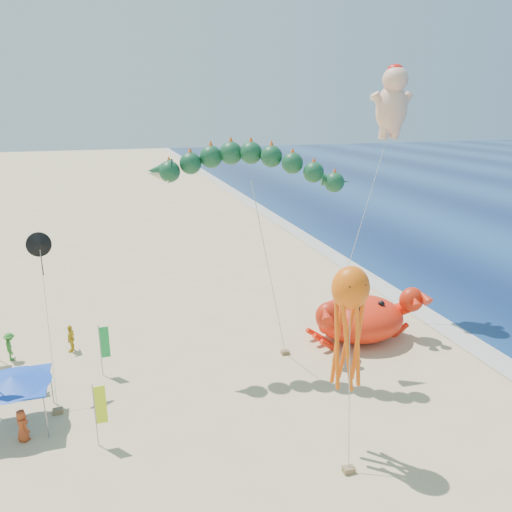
{
  "coord_description": "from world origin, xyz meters",
  "views": [
    {
      "loc": [
        -10.28,
        -25.12,
        15.13
      ],
      "look_at": [
        -2.0,
        2.0,
        6.5
      ],
      "focal_mm": 35.0,
      "sensor_mm": 36.0,
      "label": 1
    }
  ],
  "objects": [
    {
      "name": "ground",
      "position": [
        0.0,
        0.0,
        0.0
      ],
      "size": [
        320.0,
        320.0,
        0.0
      ],
      "primitive_type": "plane",
      "color": "#D1B784",
      "rests_on": "ground"
    },
    {
      "name": "foam_strip",
      "position": [
        12.0,
        0.0,
        0.01
      ],
      "size": [
        320.0,
        320.0,
        0.0
      ],
      "primitive_type": "plane",
      "color": "silver",
      "rests_on": "ground"
    },
    {
      "name": "crab_inflatable",
      "position": [
        5.31,
        2.07,
        1.56
      ],
      "size": [
        8.1,
        5.59,
        3.55
      ],
      "color": "red",
      "rests_on": "ground"
    },
    {
      "name": "dragon_kite",
      "position": [
        -2.67,
        1.29,
        11.6
      ],
      "size": [
        10.96,
        4.83,
        12.8
      ],
      "color": "#113F24",
      "rests_on": "ground"
    },
    {
      "name": "cherub_kite",
      "position": [
        9.48,
        6.96,
        15.41
      ],
      "size": [
        5.99,
        2.78,
        17.79
      ],
      "color": "#F6B996",
      "rests_on": "ground"
    },
    {
      "name": "octopus_kite",
      "position": [
        -0.81,
        -7.63,
        6.42
      ],
      "size": [
        1.64,
        2.56,
        8.74
      ],
      "color": "#FF620D",
      "rests_on": "ground"
    },
    {
      "name": "canopy_blue",
      "position": [
        -15.31,
        -1.51,
        2.44
      ],
      "size": [
        3.56,
        3.56,
        2.71
      ],
      "color": "gray",
      "rests_on": "ground"
    },
    {
      "name": "feather_flags",
      "position": [
        -14.6,
        -1.21,
        2.01
      ],
      "size": [
        7.63,
        6.47,
        3.2
      ],
      "color": "gray",
      "rests_on": "ground"
    },
    {
      "name": "beachgoers",
      "position": [
        -15.89,
        0.73,
        0.88
      ],
      "size": [
        5.33,
        12.52,
        1.81
      ],
      "color": "#30832B",
      "rests_on": "ground"
    }
  ]
}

